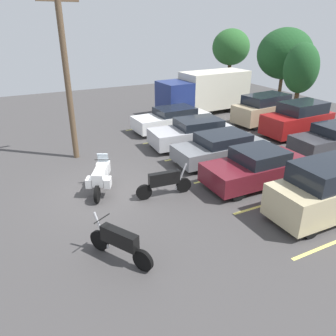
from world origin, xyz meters
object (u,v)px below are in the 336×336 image
motorcycle_second (119,242)px  car_far_red (298,119)px  car_far_tan (264,109)px  car_maroon (257,167)px  car_white (172,119)px  car_silver (193,133)px  motorcycle_third (165,182)px  box_truck (205,91)px  motorcycle_touring (101,176)px  car_champagne (328,190)px  car_far_charcoal (334,138)px  utility_pole (67,76)px  car_grey (221,148)px

motorcycle_second → car_far_red: bearing=114.3°
car_far_tan → car_far_red: car_far_red is taller
car_far_red → car_maroon: bearing=-58.8°
car_white → car_silver: bearing=-5.7°
motorcycle_third → box_truck: (-10.32, 8.50, 0.98)m
motorcycle_third → car_silver: (-4.46, 3.97, 0.15)m
car_far_tan → motorcycle_third: bearing=-60.0°
motorcycle_touring → motorcycle_third: size_ratio=0.87×
car_far_red → motorcycle_touring: bearing=-82.1°
motorcycle_touring → motorcycle_second: size_ratio=0.98×
box_truck → car_champagne: bearing=-16.1°
car_white → box_truck: 5.14m
car_silver → car_far_tan: size_ratio=1.06×
car_silver → car_far_charcoal: size_ratio=0.98×
car_champagne → car_far_charcoal: bearing=126.3°
utility_pole → car_far_tan: bearing=91.5°
motorcycle_second → car_champagne: size_ratio=0.48×
car_far_red → car_far_charcoal: car_far_red is taller
car_white → box_truck: size_ratio=0.69×
car_white → box_truck: (-2.79, 4.23, 0.87)m
car_silver → car_far_red: size_ratio=1.08×
car_white → car_far_charcoal: bearing=40.2°
car_far_red → utility_pole: 13.34m
motorcycle_third → car_far_red: (-3.23, 10.56, 0.37)m
car_champagne → utility_pole: bearing=-145.4°
utility_pole → motorcycle_touring: bearing=1.1°
motorcycle_second → car_maroon: size_ratio=0.45×
motorcycle_third → box_truck: bearing=140.5°
car_grey → car_maroon: size_ratio=1.01×
car_far_tan → utility_pole: utility_pole is taller
motorcycle_touring → car_white: size_ratio=0.41×
car_far_red → car_far_charcoal: (2.78, -0.29, -0.28)m
motorcycle_third → car_far_charcoal: (-0.44, 10.26, 0.09)m
car_far_charcoal → car_champagne: bearing=-53.7°
motorcycle_third → car_white: size_ratio=0.47×
car_maroon → car_champagne: (3.09, 0.46, 0.28)m
motorcycle_third → car_white: 8.65m
car_grey → car_far_charcoal: size_ratio=0.96×
car_maroon → car_champagne: 3.14m
car_champagne → car_grey: bearing=-176.3°
box_truck → car_maroon: bearing=-22.4°
motorcycle_touring → car_far_charcoal: size_ratio=0.42×
car_white → car_far_red: car_far_red is taller
motorcycle_second → car_grey: (-4.75, 6.89, 0.11)m
car_white → car_maroon: 8.31m
car_champagne → car_far_charcoal: 7.29m
motorcycle_second → car_far_tan: car_far_tan is taller
car_far_tan → box_truck: bearing=-156.0°
car_maroon → car_champagne: car_champagne is taller
car_champagne → car_far_tan: car_champagne is taller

